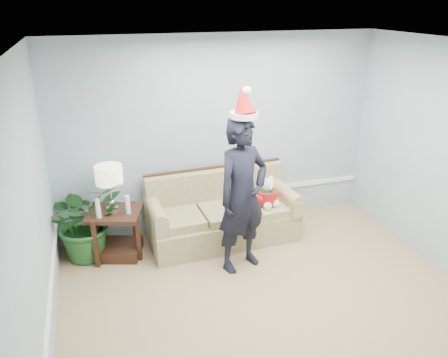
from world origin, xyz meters
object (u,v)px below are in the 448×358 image
object	(u,v)px
sofa	(221,216)
side_table	(117,238)
man	(242,196)
teddy_bear	(267,195)
table_lamp	(109,177)
houseplant	(85,220)

from	to	relation	value
sofa	side_table	world-z (taller)	sofa
man	teddy_bear	xyz separation A→B (m)	(0.56, 0.55, -0.31)
table_lamp	houseplant	distance (m)	0.66
sofa	houseplant	bearing A→B (deg)	175.86
table_lamp	teddy_bear	xyz separation A→B (m)	(2.02, -0.22, -0.44)
houseplant	man	xyz separation A→B (m)	(1.80, -0.80, 0.43)
table_lamp	man	distance (m)	1.66
side_table	table_lamp	bearing A→B (deg)	99.21
houseplant	man	bearing A→B (deg)	-23.88
houseplant	teddy_bear	world-z (taller)	houseplant
side_table	houseplant	world-z (taller)	houseplant
table_lamp	teddy_bear	world-z (taller)	table_lamp
side_table	houseplant	size ratio (longest dim) A/B	0.76
sofa	man	distance (m)	0.97
side_table	man	distance (m)	1.76
side_table	table_lamp	world-z (taller)	table_lamp
table_lamp	sofa	bearing A→B (deg)	-1.09
houseplant	man	distance (m)	2.02
table_lamp	houseplant	bearing A→B (deg)	174.81
man	side_table	bearing A→B (deg)	134.13
sofa	teddy_bear	distance (m)	0.69
table_lamp	teddy_bear	bearing A→B (deg)	-6.28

